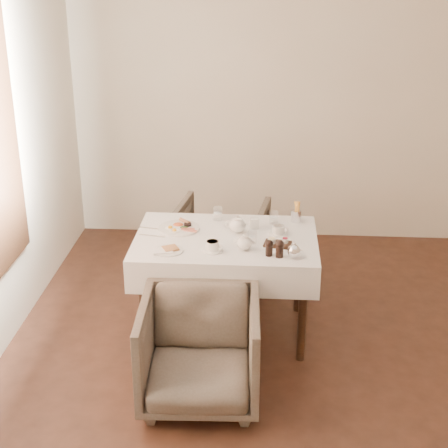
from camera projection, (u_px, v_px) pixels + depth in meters
table at (226, 253)px, 4.85m from camera, size 1.28×0.88×0.75m
armchair_near at (200, 351)px, 4.23m from camera, size 0.76×0.78×0.68m
armchair_far at (221, 244)px, 5.72m from camera, size 0.83×0.85×0.68m
breakfast_plate at (179, 227)px, 4.95m from camera, size 0.30×0.30×0.04m
side_plate at (167, 250)px, 4.59m from camera, size 0.20×0.19×0.02m
teapot_centre at (237, 224)px, 4.86m from camera, size 0.17×0.14×0.13m
teapot_front at (244, 242)px, 4.60m from camera, size 0.17×0.14×0.12m
creamer at (254, 223)px, 4.94m from camera, size 0.07×0.07×0.08m
teacup_near at (213, 246)px, 4.59m from camera, size 0.14×0.14×0.07m
teacup_far at (278, 230)px, 4.85m from camera, size 0.13×0.13×0.07m
glass_left at (218, 214)px, 5.10m from camera, size 0.08×0.08×0.10m
glass_mid at (252, 237)px, 4.72m from camera, size 0.07×0.07×0.09m
glass_right at (274, 218)px, 5.03m from camera, size 0.07×0.07×0.09m
condiment_board at (277, 243)px, 4.69m from camera, size 0.20×0.15×0.05m
pepper_mill_left at (269, 248)px, 4.51m from camera, size 0.07×0.07×0.11m
pepper_mill_right at (280, 249)px, 4.49m from camera, size 0.07×0.07×0.12m
silver_pot at (294, 250)px, 4.48m from camera, size 0.11×0.09×0.11m
fries_cup at (296, 213)px, 5.05m from camera, size 0.07×0.07×0.16m
cutlery_fork at (153, 229)px, 4.95m from camera, size 0.20×0.06×0.00m
cutlery_knife at (152, 236)px, 4.83m from camera, size 0.19×0.05×0.00m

